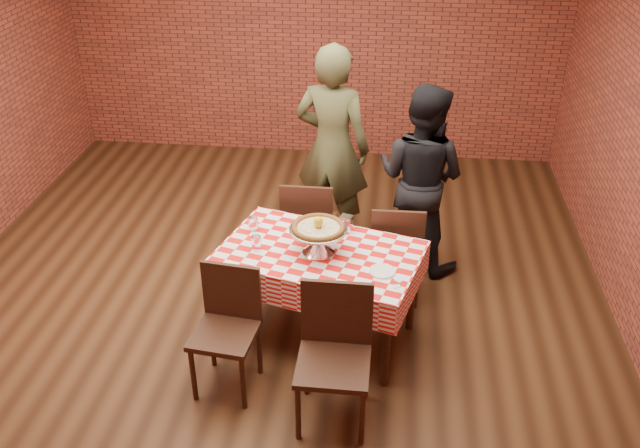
% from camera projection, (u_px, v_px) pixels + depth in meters
% --- Properties ---
extents(ground, '(6.00, 6.00, 0.00)m').
position_uv_depth(ground, '(270.00, 299.00, 5.58)').
color(ground, black).
rests_on(ground, ground).
extents(back_wall, '(5.50, 0.00, 5.50)m').
position_uv_depth(back_wall, '(314.00, 30.00, 7.42)').
color(back_wall, brown).
rests_on(back_wall, ground).
extents(table, '(1.55, 1.16, 0.75)m').
position_uv_depth(table, '(320.00, 295.00, 5.01)').
color(table, '#391D11').
rests_on(table, ground).
extents(tablecloth, '(1.59, 1.21, 0.24)m').
position_uv_depth(tablecloth, '(320.00, 265.00, 4.87)').
color(tablecloth, red).
rests_on(tablecloth, table).
extents(pizza_stand, '(0.44, 0.44, 0.19)m').
position_uv_depth(pizza_stand, '(318.00, 240.00, 4.76)').
color(pizza_stand, silver).
rests_on(pizza_stand, tablecloth).
extents(pizza, '(0.39, 0.39, 0.03)m').
position_uv_depth(pizza, '(318.00, 228.00, 4.71)').
color(pizza, beige).
rests_on(pizza, pizza_stand).
extents(lemon, '(0.07, 0.07, 0.09)m').
position_uv_depth(lemon, '(318.00, 222.00, 4.69)').
color(lemon, yellow).
rests_on(lemon, pizza).
extents(water_glass_left, '(0.08, 0.08, 0.11)m').
position_uv_depth(water_glass_left, '(256.00, 243.00, 4.80)').
color(water_glass_left, white).
rests_on(water_glass_left, tablecloth).
extents(water_glass_right, '(0.08, 0.08, 0.11)m').
position_uv_depth(water_glass_right, '(253.00, 224.00, 5.04)').
color(water_glass_right, white).
rests_on(water_glass_right, tablecloth).
extents(side_plate, '(0.22, 0.22, 0.01)m').
position_uv_depth(side_plate, '(382.00, 271.00, 4.58)').
color(side_plate, white).
rests_on(side_plate, tablecloth).
extents(sweetener_packet_a, '(0.06, 0.05, 0.00)m').
position_uv_depth(sweetener_packet_a, '(397.00, 286.00, 4.44)').
color(sweetener_packet_a, white).
rests_on(sweetener_packet_a, tablecloth).
extents(sweetener_packet_b, '(0.06, 0.06, 0.00)m').
position_uv_depth(sweetener_packet_b, '(398.00, 280.00, 4.49)').
color(sweetener_packet_b, white).
rests_on(sweetener_packet_b, tablecloth).
extents(condiment_caddy, '(0.11, 0.10, 0.12)m').
position_uv_depth(condiment_caddy, '(346.00, 223.00, 5.02)').
color(condiment_caddy, silver).
rests_on(condiment_caddy, tablecloth).
extents(chair_near_left, '(0.45, 0.45, 0.89)m').
position_uv_depth(chair_near_left, '(225.00, 335.00, 4.50)').
color(chair_near_left, '#391D11').
rests_on(chair_near_left, ground).
extents(chair_near_right, '(0.46, 0.46, 0.94)m').
position_uv_depth(chair_near_right, '(333.00, 363.00, 4.23)').
color(chair_near_right, '#391D11').
rests_on(chair_near_right, ground).
extents(chair_far_left, '(0.43, 0.43, 0.91)m').
position_uv_depth(chair_far_left, '(309.00, 224.00, 5.74)').
color(chair_far_left, '#391D11').
rests_on(chair_far_left, ground).
extents(chair_far_right, '(0.42, 0.42, 0.89)m').
position_uv_depth(chair_far_right, '(396.00, 248.00, 5.43)').
color(chair_far_right, '#391D11').
rests_on(chair_far_right, ground).
extents(diner_olive, '(0.76, 0.59, 1.86)m').
position_uv_depth(diner_olive, '(332.00, 148.00, 5.95)').
color(diner_olive, '#464729').
rests_on(diner_olive, ground).
extents(diner_black, '(0.99, 0.92, 1.64)m').
position_uv_depth(diner_black, '(421.00, 178.00, 5.68)').
color(diner_black, black).
rests_on(diner_black, ground).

